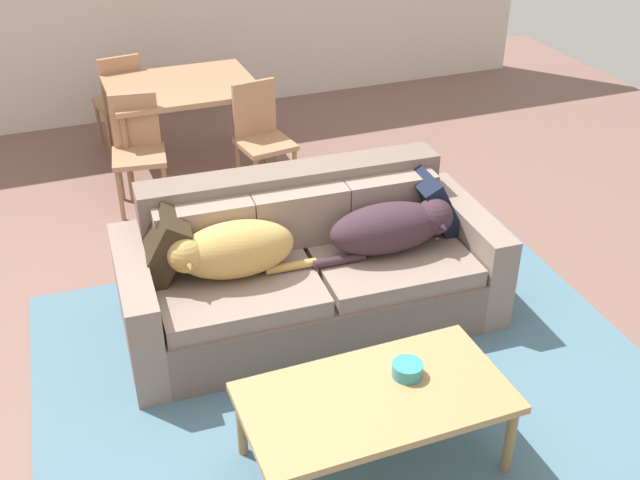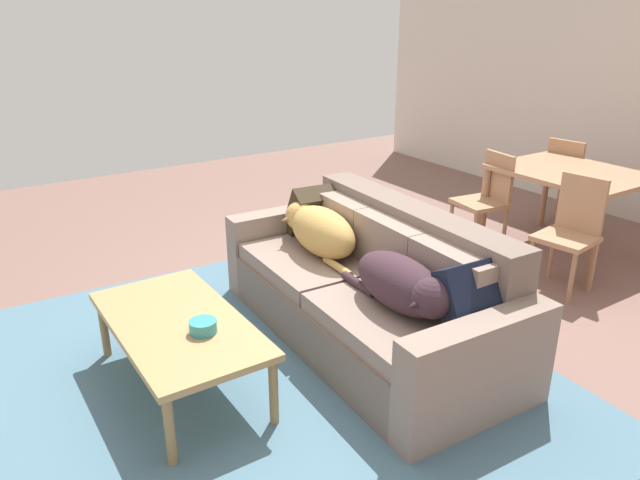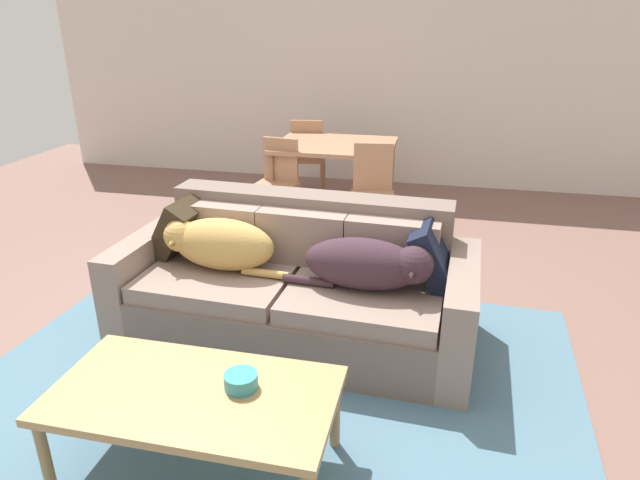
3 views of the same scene
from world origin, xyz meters
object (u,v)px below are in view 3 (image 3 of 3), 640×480
bowl_on_coffee_table (241,381)px  dining_chair_near_left (276,180)px  throw_pillow_by_left_arm (180,228)px  couch (297,287)px  throw_pillow_by_right_arm (433,255)px  dining_table (335,150)px  dog_on_left_cushion (218,243)px  dog_on_right_cushion (370,264)px  dining_chair_near_right (372,189)px  coffee_table (194,399)px  dining_chair_far_left (308,154)px

bowl_on_coffee_table → dining_chair_near_left: 3.16m
throw_pillow_by_left_arm → couch: bearing=-6.6°
throw_pillow_by_right_arm → couch: bearing=-178.7°
dining_table → dog_on_left_cushion: bearing=-96.2°
dining_table → dining_chair_near_left: 0.73m
throw_pillow_by_right_arm → dining_table: 2.59m
dog_on_left_cushion → dining_table: size_ratio=0.71×
dog_on_left_cushion → dining_table: dog_on_left_cushion is taller
dog_on_left_cushion → couch: bearing=12.9°
bowl_on_coffee_table → dog_on_right_cushion: bearing=67.9°
dog_on_left_cushion → dining_table: bearing=86.5°
couch → dining_chair_near_right: bearing=84.4°
couch → dining_chair_near_left: size_ratio=2.61×
couch → throw_pillow_by_right_arm: size_ratio=5.96×
dog_on_right_cushion → throw_pillow_by_right_arm: (0.36, 0.18, 0.02)m
dining_chair_near_left → dining_chair_near_right: (0.95, -0.11, 0.01)m
coffee_table → dining_chair_far_left: dining_chair_far_left is taller
coffee_table → dining_table: bearing=91.5°
dining_table → dining_chair_far_left: 0.77m
dog_on_left_cushion → coffee_table: size_ratio=0.67×
bowl_on_coffee_table → dining_chair_near_right: size_ratio=0.17×
coffee_table → dining_chair_near_left: 3.19m
dog_on_left_cushion → dining_chair_near_left: bearing=98.7°
couch → dining_chair_near_right: 1.76m
bowl_on_coffee_table → throw_pillow_by_right_arm: bearing=57.5°
dog_on_left_cushion → dog_on_right_cushion: size_ratio=0.95×
couch → dog_on_right_cushion: size_ratio=2.56×
coffee_table → bowl_on_coffee_table: 0.22m
coffee_table → dining_chair_far_left: (-0.53, 4.25, 0.09)m
dining_chair_near_right → throw_pillow_by_right_arm: bearing=-79.3°
dog_on_right_cushion → throw_pillow_by_left_arm: (-1.33, 0.26, 0.02)m
dog_on_right_cushion → throw_pillow_by_left_arm: bearing=171.6°
coffee_table → dining_table: size_ratio=1.05×
coffee_table → dining_chair_near_right: size_ratio=1.41×
throw_pillow_by_right_arm → coffee_table: 1.64m
dining_chair_near_right → dining_chair_far_left: (-0.92, 1.23, -0.01)m
dog_on_right_cushion → throw_pillow_by_right_arm: bearing=29.8°
couch → dog_on_left_cushion: (-0.49, -0.09, 0.30)m
dining_chair_near_left → dining_chair_far_left: bearing=96.3°
bowl_on_coffee_table → dining_chair_near_right: bearing=86.4°
dining_chair_near_right → dining_chair_far_left: dining_chair_near_right is taller
dog_on_left_cushion → throw_pillow_by_right_arm: 1.35m
coffee_table → bowl_on_coffee_table: bowl_on_coffee_table is taller
dog_on_left_cushion → throw_pillow_by_left_arm: throw_pillow_by_left_arm is taller
coffee_table → throw_pillow_by_left_arm: bearing=117.3°
throw_pillow_by_left_arm → bowl_on_coffee_table: throw_pillow_by_left_arm is taller
coffee_table → bowl_on_coffee_table: bearing=19.8°
dog_on_left_cushion → dining_chair_far_left: size_ratio=0.95×
throw_pillow_by_right_arm → dining_chair_near_left: 2.40m
throw_pillow_by_left_arm → dining_table: size_ratio=0.33×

